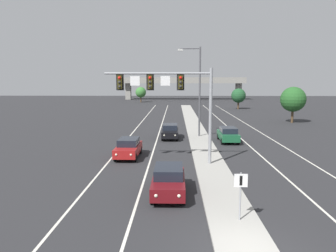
{
  "coord_description": "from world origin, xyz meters",
  "views": [
    {
      "loc": [
        -2.67,
        -11.43,
        6.38
      ],
      "look_at": [
        -3.2,
        11.41,
        3.2
      ],
      "focal_mm": 34.53,
      "sensor_mm": 36.0,
      "label": 1
    }
  ],
  "objects": [
    {
      "name": "street_lamp_median",
      "position": [
        -0.18,
        25.12,
        5.79
      ],
      "size": [
        2.58,
        0.28,
        10.0
      ],
      "color": "#4C4C51",
      "rests_on": "median_island"
    },
    {
      "name": "edge_stripe_left",
      "position": [
        -8.0,
        25.0,
        0.0
      ],
      "size": [
        0.14,
        100.0,
        0.01
      ],
      "primitive_type": "cube",
      "color": "silver",
      "rests_on": "ground"
    },
    {
      "name": "edge_stripe_right",
      "position": [
        8.0,
        25.0,
        0.0
      ],
      "size": [
        0.14,
        100.0,
        0.01
      ],
      "primitive_type": "cube",
      "color": "silver",
      "rests_on": "ground"
    },
    {
      "name": "overpass_bridge",
      "position": [
        0.0,
        101.63,
        5.78
      ],
      "size": [
        42.4,
        6.4,
        7.65
      ],
      "color": "gray",
      "rests_on": "ground"
    },
    {
      "name": "car_oncoming_darkred",
      "position": [
        -3.04,
        6.24,
        0.82
      ],
      "size": [
        1.84,
        4.48,
        1.58
      ],
      "color": "#5B0F14",
      "rests_on": "ground"
    },
    {
      "name": "car_receding_green",
      "position": [
        2.89,
        22.33,
        0.82
      ],
      "size": [
        1.83,
        4.47,
        1.58
      ],
      "color": "#195633",
      "rests_on": "ground"
    },
    {
      "name": "car_oncoming_black",
      "position": [
        -3.27,
        24.29,
        0.82
      ],
      "size": [
        1.82,
        4.47,
        1.58
      ],
      "color": "black",
      "rests_on": "ground"
    },
    {
      "name": "overhead_signal_mast",
      "position": [
        -2.87,
        12.66,
        5.52
      ],
      "size": [
        8.01,
        0.44,
        7.2
      ],
      "color": "gray",
      "rests_on": "median_island"
    },
    {
      "name": "median_island",
      "position": [
        0.0,
        18.0,
        0.07
      ],
      "size": [
        2.4,
        110.0,
        0.15
      ],
      "primitive_type": "cube",
      "color": "#9E9B93",
      "rests_on": "ground"
    },
    {
      "name": "median_sign_post",
      "position": [
        0.25,
        2.54,
        1.59
      ],
      "size": [
        0.6,
        0.1,
        2.2
      ],
      "color": "gray",
      "rests_on": "median_island"
    },
    {
      "name": "car_oncoming_red",
      "position": [
        -6.63,
        15.2,
        0.82
      ],
      "size": [
        1.92,
        4.51,
        1.58
      ],
      "color": "maroon",
      "rests_on": "ground"
    },
    {
      "name": "lane_stripe_oncoming_center",
      "position": [
        -4.7,
        25.0,
        0.0
      ],
      "size": [
        0.14,
        100.0,
        0.01
      ],
      "primitive_type": "cube",
      "color": "silver",
      "rests_on": "ground"
    },
    {
      "name": "tree_far_left_b",
      "position": [
        -13.17,
        86.27,
        3.02
      ],
      "size": [
        3.2,
        3.2,
        4.63
      ],
      "color": "#4C3823",
      "rests_on": "ground"
    },
    {
      "name": "tree_far_right_a",
      "position": [
        11.71,
        62.84,
        3.08
      ],
      "size": [
        3.27,
        3.27,
        4.73
      ],
      "color": "#4C3823",
      "rests_on": "ground"
    },
    {
      "name": "ground_plane",
      "position": [
        0.0,
        0.0,
        0.0
      ],
      "size": [
        260.0,
        260.0,
        0.0
      ],
      "primitive_type": "plane",
      "color": "#28282B"
    },
    {
      "name": "lane_stripe_receding_center",
      "position": [
        4.7,
        25.0,
        0.0
      ],
      "size": [
        0.14,
        100.0,
        0.01
      ],
      "primitive_type": "cube",
      "color": "silver",
      "rests_on": "ground"
    },
    {
      "name": "tree_far_right_b",
      "position": [
        15.34,
        38.45,
        3.61
      ],
      "size": [
        3.83,
        3.83,
        5.54
      ],
      "color": "#4C3823",
      "rests_on": "ground"
    }
  ]
}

